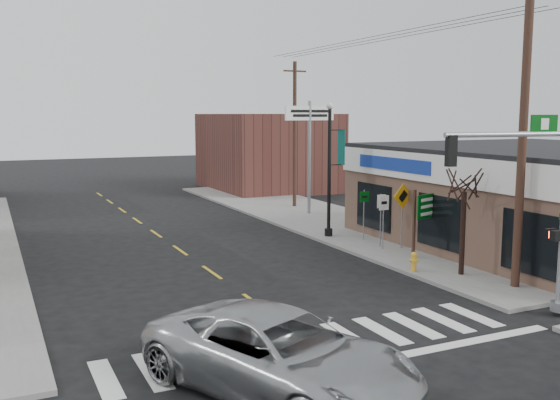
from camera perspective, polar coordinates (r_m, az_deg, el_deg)
name	(u,v)px	position (r m, az deg, el deg)	size (l,w,h in m)	color
ground	(321,348)	(15.40, 3.79, -13.36)	(140.00, 140.00, 0.00)	black
sidewalk_right	(353,228)	(30.63, 6.73, -2.56)	(6.00, 38.00, 0.13)	slate
center_line	(212,272)	(22.40, -6.25, -6.58)	(0.12, 56.00, 0.01)	gold
crosswalk	(313,342)	(15.73, 3.07, -12.88)	(11.00, 2.20, 0.01)	silver
thrift_store	(554,200)	(28.61, 23.79, 0.01)	(12.00, 14.00, 4.00)	brown
bldg_distant_right	(267,152)	(46.67, -1.18, 4.44)	(8.00, 10.00, 5.60)	#512B25
suv	(279,354)	(12.80, -0.09, -13.87)	(2.76, 5.98, 1.66)	#A5A8AB
traffic_signal_pole	(550,197)	(18.14, 23.43, 0.24)	(4.28, 0.36, 5.43)	#91939B
guide_sign	(428,212)	(24.57, 13.36, -1.12)	(1.49, 0.13, 2.61)	#41281E
fire_hydrant	(414,261)	(22.36, 12.13, -5.44)	(0.21, 0.21, 0.68)	gold
ped_crossing_sign	(403,204)	(25.81, 11.14, -0.35)	(1.03, 0.07, 2.65)	gray
lamp_post	(331,159)	(27.82, 4.64, 3.72)	(0.77, 0.61, 5.95)	black
dance_center_sign	(309,128)	(34.16, 2.71, 6.58)	(2.90, 0.18, 6.16)	gray
bare_tree	(465,177)	(21.84, 16.55, 2.06)	(2.14, 2.14, 4.27)	black
shrub_front	(518,250)	(24.26, 20.96, -4.32)	(1.45, 1.45, 1.09)	#1D3413
shrub_back	(436,239)	(26.25, 14.11, -3.47)	(1.05, 1.05, 0.79)	black
utility_pole_near	(524,120)	(20.72, 21.38, 6.84)	(1.79, 0.27, 10.27)	#422C1B
utility_pole_far	(295,133)	(36.89, 1.35, 6.15)	(1.47, 0.22, 8.48)	#3B2F1A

